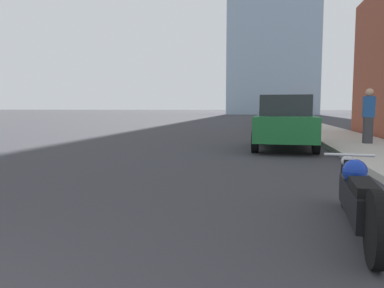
{
  "coord_description": "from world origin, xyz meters",
  "views": [
    {
      "loc": [
        2.8,
        -0.54,
        1.37
      ],
      "look_at": [
        1.68,
        5.67,
        0.75
      ],
      "focal_mm": 35.0,
      "sensor_mm": 36.0,
      "label": 1
    }
  ],
  "objects_px": {
    "motorcycle": "(358,196)",
    "parked_car_white": "(277,115)",
    "parked_car_black": "(270,113)",
    "parked_car_green": "(285,122)",
    "pedestrian": "(369,115)"
  },
  "relations": [
    {
      "from": "motorcycle",
      "to": "parked_car_green",
      "type": "xyz_separation_m",
      "value": [
        -0.26,
        8.38,
        0.49
      ]
    },
    {
      "from": "parked_car_white",
      "to": "parked_car_black",
      "type": "xyz_separation_m",
      "value": [
        -0.14,
        11.08,
        -0.04
      ]
    },
    {
      "from": "parked_car_black",
      "to": "pedestrian",
      "type": "relative_size",
      "value": 2.16
    },
    {
      "from": "parked_car_white",
      "to": "parked_car_black",
      "type": "distance_m",
      "value": 11.08
    },
    {
      "from": "motorcycle",
      "to": "parked_car_green",
      "type": "distance_m",
      "value": 8.4
    },
    {
      "from": "motorcycle",
      "to": "pedestrian",
      "type": "relative_size",
      "value": 1.44
    },
    {
      "from": "motorcycle",
      "to": "parked_car_green",
      "type": "height_order",
      "value": "parked_car_green"
    },
    {
      "from": "motorcycle",
      "to": "parked_car_white",
      "type": "relative_size",
      "value": 0.56
    },
    {
      "from": "parked_car_white",
      "to": "parked_car_black",
      "type": "height_order",
      "value": "parked_car_white"
    },
    {
      "from": "motorcycle",
      "to": "parked_car_white",
      "type": "bearing_deg",
      "value": 95.55
    },
    {
      "from": "parked_car_green",
      "to": "pedestrian",
      "type": "height_order",
      "value": "pedestrian"
    },
    {
      "from": "parked_car_white",
      "to": "motorcycle",
      "type": "bearing_deg",
      "value": -85.02
    },
    {
      "from": "parked_car_green",
      "to": "pedestrian",
      "type": "bearing_deg",
      "value": 18.62
    },
    {
      "from": "parked_car_white",
      "to": "pedestrian",
      "type": "relative_size",
      "value": 2.56
    },
    {
      "from": "motorcycle",
      "to": "pedestrian",
      "type": "xyz_separation_m",
      "value": [
        2.53,
        9.18,
        0.73
      ]
    }
  ]
}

